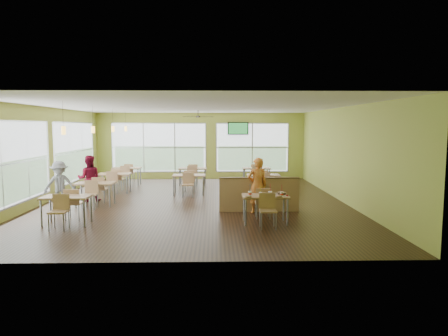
{
  "coord_description": "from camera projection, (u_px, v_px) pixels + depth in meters",
  "views": [
    {
      "loc": [
        0.66,
        -13.34,
        2.56
      ],
      "look_at": [
        0.96,
        -0.8,
        1.24
      ],
      "focal_mm": 32.0,
      "sensor_mm": 36.0,
      "label": 1
    }
  ],
  "objects": [
    {
      "name": "ceiling_fan",
      "position": [
        198.0,
        117.0,
        16.19
      ],
      "size": [
        1.25,
        1.25,
        0.29
      ],
      "color": "#2D2119",
      "rests_on": "ceiling"
    },
    {
      "name": "cup_red_near",
      "position": [
        270.0,
        194.0,
        10.26
      ],
      "size": [
        0.1,
        0.1,
        0.37
      ],
      "color": "white",
      "rests_on": "main_table"
    },
    {
      "name": "wrapper_right",
      "position": [
        279.0,
        196.0,
        10.21
      ],
      "size": [
        0.2,
        0.19,
        0.04
      ],
      "primitive_type": "ellipsoid",
      "rotation": [
        0.0,
        0.0,
        0.33
      ],
      "color": "#B07E55",
      "rests_on": "main_table"
    },
    {
      "name": "cup_blue",
      "position": [
        250.0,
        194.0,
        10.34
      ],
      "size": [
        0.1,
        0.1,
        0.35
      ],
      "color": "white",
      "rests_on": "main_table"
    },
    {
      "name": "wrapper_mid",
      "position": [
        263.0,
        193.0,
        10.67
      ],
      "size": [
        0.19,
        0.17,
        0.05
      ],
      "primitive_type": "ellipsoid",
      "rotation": [
        0.0,
        0.0,
        0.03
      ],
      "color": "#B07E55",
      "rests_on": "main_table"
    },
    {
      "name": "half_wall_divider",
      "position": [
        259.0,
        194.0,
        11.96
      ],
      "size": [
        2.4,
        0.14,
        1.04
      ],
      "color": "tan",
      "rests_on": "floor"
    },
    {
      "name": "patron_grey",
      "position": [
        60.0,
        185.0,
        12.41
      ],
      "size": [
        1.08,
        0.82,
        1.48
      ],
      "primitive_type": "imported",
      "rotation": [
        0.0,
        0.0,
        0.32
      ],
      "color": "slate",
      "rests_on": "floor"
    },
    {
      "name": "tv_backwall",
      "position": [
        238.0,
        128.0,
        19.16
      ],
      "size": [
        1.0,
        0.07,
        0.6
      ],
      "color": "black",
      "rests_on": "wall_back"
    },
    {
      "name": "food_basket",
      "position": [
        282.0,
        193.0,
        10.62
      ],
      "size": [
        0.25,
        0.25,
        0.06
      ],
      "color": "black",
      "rests_on": "main_table"
    },
    {
      "name": "cup_yellow",
      "position": [
        260.0,
        194.0,
        10.3
      ],
      "size": [
        0.08,
        0.08,
        0.3
      ],
      "color": "white",
      "rests_on": "main_table"
    },
    {
      "name": "main_table",
      "position": [
        265.0,
        200.0,
        10.51
      ],
      "size": [
        1.22,
        1.52,
        0.87
      ],
      "color": "tan",
      "rests_on": "floor"
    },
    {
      "name": "cup_red_far",
      "position": [
        282.0,
        194.0,
        10.29
      ],
      "size": [
        0.09,
        0.09,
        0.34
      ],
      "color": "white",
      "rests_on": "main_table"
    },
    {
      "name": "man_plaid",
      "position": [
        257.0,
        185.0,
        11.77
      ],
      "size": [
        0.67,
        0.51,
        1.64
      ],
      "primitive_type": "imported",
      "rotation": [
        0.0,
        0.0,
        3.34
      ],
      "color": "#EA511A",
      "rests_on": "floor"
    },
    {
      "name": "pendant_lights",
      "position": [
        103.0,
        129.0,
        13.85
      ],
      "size": [
        0.11,
        7.31,
        0.86
      ],
      "color": "#2D2119",
      "rests_on": "ceiling"
    },
    {
      "name": "wrapper_left",
      "position": [
        248.0,
        196.0,
        10.19
      ],
      "size": [
        0.19,
        0.18,
        0.04
      ],
      "primitive_type": "ellipsoid",
      "rotation": [
        0.0,
        0.0,
        0.18
      ],
      "color": "#B07E55",
      "rests_on": "main_table"
    },
    {
      "name": "patron_maroon",
      "position": [
        89.0,
        178.0,
        13.54
      ],
      "size": [
        0.86,
        0.73,
        1.58
      ],
      "primitive_type": "imported",
      "rotation": [
        0.0,
        0.0,
        3.32
      ],
      "color": "maroon",
      "rests_on": "floor"
    },
    {
      "name": "ketchup_cup",
      "position": [
        287.0,
        195.0,
        10.39
      ],
      "size": [
        0.06,
        0.06,
        0.02
      ],
      "primitive_type": "cylinder",
      "color": "#A20507",
      "rests_on": "main_table"
    },
    {
      "name": "window_bays",
      "position": [
        134.0,
        153.0,
        16.35
      ],
      "size": [
        9.24,
        10.24,
        2.38
      ],
      "color": "white",
      "rests_on": "room"
    },
    {
      "name": "dining_tables",
      "position": [
        169.0,
        177.0,
        15.12
      ],
      "size": [
        6.92,
        8.72,
        0.87
      ],
      "color": "tan",
      "rests_on": "floor"
    },
    {
      "name": "room",
      "position": [
        195.0,
        155.0,
        13.34
      ],
      "size": [
        12.0,
        12.04,
        3.2
      ],
      "color": "black",
      "rests_on": "ground"
    }
  ]
}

